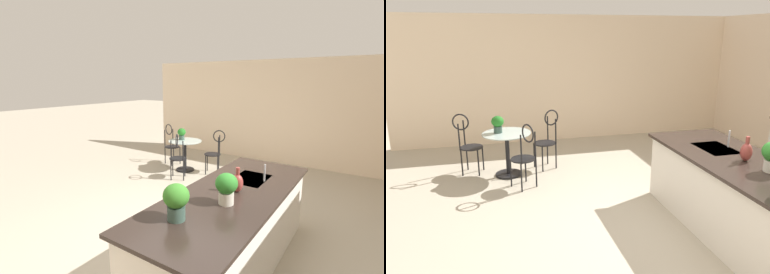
{
  "view_description": "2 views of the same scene",
  "coord_description": "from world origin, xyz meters",
  "views": [
    {
      "loc": [
        2.99,
        2.11,
        2.16
      ],
      "look_at": [
        -1.25,
        -0.74,
        1.11
      ],
      "focal_mm": 25.83,
      "sensor_mm": 36.0,
      "label": 1
    },
    {
      "loc": [
        3.54,
        -1.93,
        2.33
      ],
      "look_at": [
        -1.45,
        -0.65,
        0.84
      ],
      "focal_mm": 33.77,
      "sensor_mm": 36.0,
      "label": 2
    }
  ],
  "objects": [
    {
      "name": "chair_by_island",
      "position": [
        -1.69,
        -1.42,
        0.57
      ],
      "size": [
        0.52,
        0.52,
        1.04
      ],
      "color": "black",
      "rests_on": "ground"
    },
    {
      "name": "potted_plant_on_table",
      "position": [
        -2.35,
        -1.78,
        0.9
      ],
      "size": [
        0.2,
        0.2,
        0.28
      ],
      "color": "#385147",
      "rests_on": "bistro_table"
    },
    {
      "name": "chair_near_window",
      "position": [
        -2.57,
        -2.29,
        0.57
      ],
      "size": [
        0.47,
        0.52,
        1.04
      ],
      "color": "black",
      "rests_on": "ground"
    },
    {
      "name": "ground_plane",
      "position": [
        0.0,
        0.0,
        0.0
      ],
      "size": [
        40.0,
        40.0,
        0.0
      ],
      "primitive_type": "plane",
      "color": "#B2A893"
    },
    {
      "name": "kitchen_island",
      "position": [
        0.3,
        0.85,
        0.46
      ],
      "size": [
        2.8,
        1.06,
        0.92
      ],
      "color": "white",
      "rests_on": "ground"
    },
    {
      "name": "bistro_table",
      "position": [
        -2.3,
        -1.65,
        0.45
      ],
      "size": [
        0.8,
        0.8,
        0.74
      ],
      "color": "black",
      "rests_on": "ground"
    },
    {
      "name": "vase_on_counter",
      "position": [
        0.25,
        0.89,
        1.03
      ],
      "size": [
        0.13,
        0.13,
        0.29
      ],
      "color": "#993D38",
      "rests_on": "kitchen_island"
    },
    {
      "name": "chair_toward_desk",
      "position": [
        -2.51,
        -0.94,
        0.57
      ],
      "size": [
        0.5,
        0.52,
        1.04
      ],
      "color": "black",
      "rests_on": "ground"
    },
    {
      "name": "sink_faucet",
      "position": [
        -0.25,
        1.03,
        1.03
      ],
      "size": [
        0.02,
        0.02,
        0.22
      ],
      "primitive_type": "cylinder",
      "color": "#B2B5BA",
      "rests_on": "kitchen_island"
    },
    {
      "name": "wall_left_window",
      "position": [
        -4.26,
        0.0,
        1.35
      ],
      "size": [
        0.12,
        7.8,
        2.7
      ],
      "primitive_type": "cube",
      "color": "beige",
      "rests_on": "ground"
    }
  ]
}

